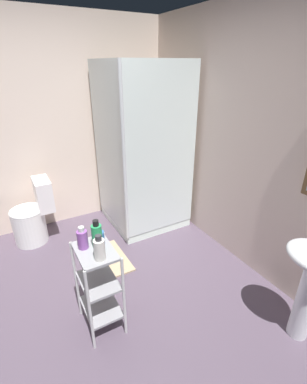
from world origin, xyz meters
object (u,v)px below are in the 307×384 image
(shower_stall, at_px, (140,192))
(lotion_bottle_white, at_px, (99,249))
(storage_cart, at_px, (98,282))
(body_wash_bottle_green, at_px, (97,235))
(bath_mat, at_px, (107,260))
(toilet, at_px, (33,217))
(rinse_cup, at_px, (100,238))
(conditioner_bottle_purple, at_px, (82,239))

(shower_stall, bearing_deg, lotion_bottle_white, -36.22)
(shower_stall, bearing_deg, storage_cart, -38.69)
(body_wash_bottle_green, bearing_deg, shower_stall, 141.52)
(storage_cart, distance_m, bath_mat, 0.91)
(toilet, relative_size, rinse_cup, 7.16)
(body_wash_bottle_green, relative_size, bath_mat, 0.36)
(rinse_cup, relative_size, bath_mat, 0.18)
(toilet, distance_m, storage_cart, 1.56)
(lotion_bottle_white, relative_size, conditioner_bottle_purple, 1.09)
(body_wash_bottle_green, xyz_separation_m, bath_mat, (-0.70, 0.28, -0.83))
(shower_stall, distance_m, lotion_bottle_white, 1.71)
(shower_stall, xyz_separation_m, bath_mat, (0.50, -0.67, -0.45))
(lotion_bottle_white, xyz_separation_m, body_wash_bottle_green, (-0.15, 0.03, 0.01))
(shower_stall, bearing_deg, body_wash_bottle_green, -38.48)
(toilet, height_order, body_wash_bottle_green, body_wash_bottle_green)
(shower_stall, bearing_deg, conditioner_bottle_purple, -42.03)
(shower_stall, height_order, toilet, shower_stall)
(bath_mat, bearing_deg, shower_stall, 126.73)
(storage_cart, bearing_deg, conditioner_bottle_purple, -138.96)
(lotion_bottle_white, distance_m, conditioner_bottle_purple, 0.19)
(storage_cart, relative_size, rinse_cup, 6.97)
(lotion_bottle_white, bearing_deg, body_wash_bottle_green, 167.07)
(lotion_bottle_white, height_order, rinse_cup, lotion_bottle_white)
(conditioner_bottle_purple, height_order, bath_mat, conditioner_bottle_purple)
(rinse_cup, bearing_deg, lotion_bottle_white, -19.26)
(body_wash_bottle_green, distance_m, bath_mat, 1.12)
(toilet, distance_m, bath_mat, 1.04)
(lotion_bottle_white, distance_m, rinse_cup, 0.18)
(lotion_bottle_white, relative_size, rinse_cup, 1.80)
(body_wash_bottle_green, height_order, rinse_cup, body_wash_bottle_green)
(conditioner_bottle_purple, relative_size, bath_mat, 0.29)
(storage_cart, distance_m, conditioner_bottle_purple, 0.39)
(toilet, distance_m, lotion_bottle_white, 1.74)
(lotion_bottle_white, distance_m, body_wash_bottle_green, 0.15)
(shower_stall, bearing_deg, rinse_cup, -38.15)
(shower_stall, height_order, conditioner_bottle_purple, shower_stall)
(lotion_bottle_white, xyz_separation_m, rinse_cup, (-0.16, 0.06, -0.03))
(conditioner_bottle_purple, bearing_deg, bath_mat, 150.30)
(conditioner_bottle_purple, xyz_separation_m, rinse_cup, (0.02, 0.12, -0.02))
(storage_cart, bearing_deg, toilet, -169.49)
(toilet, height_order, rinse_cup, rinse_cup)
(conditioner_bottle_purple, bearing_deg, shower_stall, 137.97)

